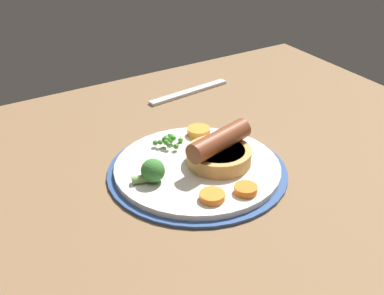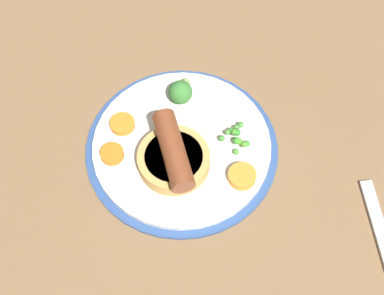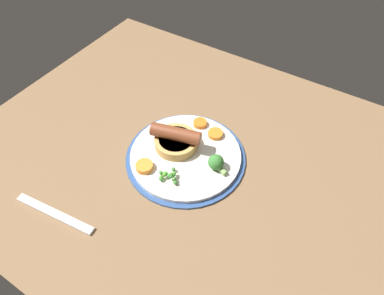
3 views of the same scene
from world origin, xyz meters
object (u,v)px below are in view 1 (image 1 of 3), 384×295
Objects in this scene: dinner_plate at (197,170)px; fork at (189,92)px; sausage_pudding at (219,151)px; carrot_slice_3 at (199,131)px; carrot_slice_1 at (212,196)px; carrot_slice_0 at (246,189)px; broccoli_floret_near at (152,171)px; pea_pile at (169,140)px.

fork is at bearing 61.27° from dinner_plate.
fork is at bearing -127.47° from sausage_pudding.
carrot_slice_1 is at bearing -116.46° from carrot_slice_3.
carrot_slice_0 is 0.18× the size of fork.
broccoli_floret_near is 9.41cm from carrot_slice_1.
fork is (8.81, 17.63, -1.70)cm from carrot_slice_3.
dinner_plate is 29.21cm from fork.
carrot_slice_1 is 0.19× the size of fork.
carrot_slice_1 is 37.90cm from fork.
carrot_slice_3 is (2.12, 9.02, -1.40)cm from sausage_pudding.
pea_pile is 23.46cm from fork.
broccoli_floret_near is at bearing -147.37° from carrot_slice_3.
sausage_pudding reaches higher than fork.
sausage_pudding is 9.51cm from carrot_slice_1.
dinner_plate is 9.60cm from carrot_slice_0.
broccoli_floret_near is at bearing -136.26° from fork.
carrot_slice_0 is at bearing -81.42° from pea_pile.
carrot_slice_3 is (5.23, 7.98, 1.44)cm from dinner_plate.
sausage_pudding reaches higher than carrot_slice_3.
carrot_slice_1 is (-4.76, 1.05, -0.02)cm from carrot_slice_0.
broccoli_floret_near is at bearing -132.25° from pea_pile.
carrot_slice_0 is (-1.22, -8.28, -1.50)cm from sausage_pudding.
carrot_slice_1 is (-2.86, -8.27, 1.31)cm from dinner_plate.
fork is (10.93, 26.64, -3.10)cm from sausage_pudding.
sausage_pudding reaches higher than broccoli_floret_near.
carrot_slice_3 reaches higher than dinner_plate.
carrot_slice_1 is 18.16cm from carrot_slice_3.
dinner_plate is 5.37× the size of pea_pile.
carrot_slice_1 is (-5.97, -7.24, -1.52)cm from sausage_pudding.
carrot_slice_0 is 17.62cm from carrot_slice_3.
broccoli_floret_near is 1.27× the size of carrot_slice_3.
broccoli_floret_near is at bearing 136.08° from carrot_slice_0.
sausage_pudding reaches higher than pea_pile.
pea_pile is at bearing -174.57° from carrot_slice_3.
pea_pile is 10.33cm from broccoli_floret_near.
carrot_slice_3 is 0.21× the size of fork.
fork is at bearing 65.93° from broccoli_floret_near.
sausage_pudding is at bearing -66.13° from pea_pile.
broccoli_floret_near is (-10.68, 0.83, -0.37)cm from sausage_pudding.
pea_pile is (-3.74, 8.46, -1.01)cm from sausage_pudding.
carrot_slice_1 reaches higher than dinner_plate.
sausage_pudding is 9.31cm from pea_pile.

